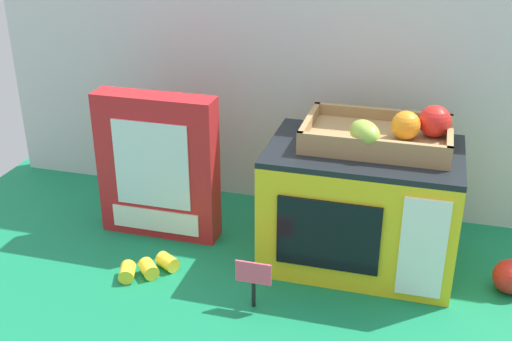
# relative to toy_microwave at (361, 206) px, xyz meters

# --- Properties ---
(ground_plane) EXTENTS (1.70, 1.70, 0.00)m
(ground_plane) POSITION_rel_toy_microwave_xyz_m (-0.15, 0.02, -0.13)
(ground_plane) COLOR #147A4C
(ground_plane) RESTS_ON ground
(display_back_panel) EXTENTS (1.61, 0.03, 0.73)m
(display_back_panel) POSITION_rel_toy_microwave_xyz_m (-0.15, 0.24, 0.23)
(display_back_panel) COLOR silver
(display_back_panel) RESTS_ON ground
(toy_microwave) EXTENTS (0.39, 0.26, 0.26)m
(toy_microwave) POSITION_rel_toy_microwave_xyz_m (0.00, 0.00, 0.00)
(toy_microwave) COLOR yellow
(toy_microwave) RESTS_ON ground
(food_groups_crate) EXTENTS (0.29, 0.21, 0.09)m
(food_groups_crate) POSITION_rel_toy_microwave_xyz_m (0.04, 0.03, 0.16)
(food_groups_crate) COLOR #A37F51
(food_groups_crate) RESTS_ON toy_microwave
(cookie_set_box) EXTENTS (0.27, 0.07, 0.33)m
(cookie_set_box) POSITION_rel_toy_microwave_xyz_m (-0.45, -0.00, 0.04)
(cookie_set_box) COLOR red
(cookie_set_box) RESTS_ON ground
(price_sign) EXTENTS (0.07, 0.01, 0.10)m
(price_sign) POSITION_rel_toy_microwave_xyz_m (-0.17, -0.22, -0.06)
(price_sign) COLOR black
(price_sign) RESTS_ON ground
(loose_toy_banana) EXTENTS (0.12, 0.11, 0.03)m
(loose_toy_banana) POSITION_rel_toy_microwave_xyz_m (-0.41, -0.18, -0.11)
(loose_toy_banana) COLOR yellow
(loose_toy_banana) RESTS_ON ground
(loose_toy_apple) EXTENTS (0.07, 0.07, 0.07)m
(loose_toy_apple) POSITION_rel_toy_microwave_xyz_m (0.31, -0.04, -0.09)
(loose_toy_apple) COLOR red
(loose_toy_apple) RESTS_ON ground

